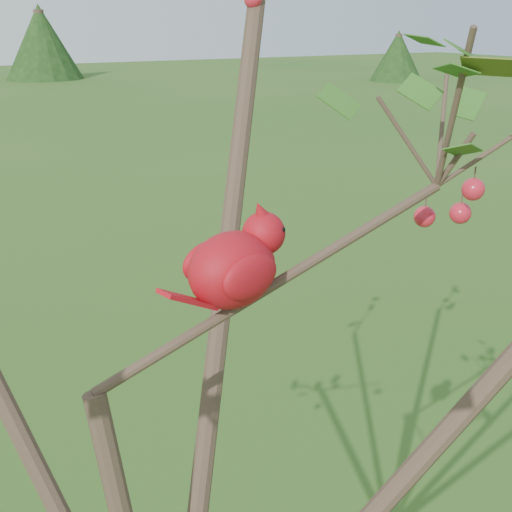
{
  "coord_description": "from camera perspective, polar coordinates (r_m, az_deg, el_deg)",
  "views": [
    {
      "loc": [
        -0.24,
        -0.73,
        2.47
      ],
      "look_at": [
        0.22,
        0.09,
        2.12
      ],
      "focal_mm": 45.0,
      "sensor_mm": 36.0,
      "label": 1
    }
  ],
  "objects": [
    {
      "name": "cardinal",
      "position": [
        0.98,
        -1.77,
        -0.78
      ],
      "size": [
        0.25,
        0.15,
        0.17
      ],
      "rotation": [
        0.0,
        0.0,
        0.25
      ],
      "color": "red",
      "rests_on": "ground"
    },
    {
      "name": "crabapple_tree",
      "position": [
        0.83,
        -7.78,
        -4.62
      ],
      "size": [
        2.35,
        2.05,
        2.95
      ],
      "color": "#3B2A20",
      "rests_on": "ground"
    }
  ]
}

